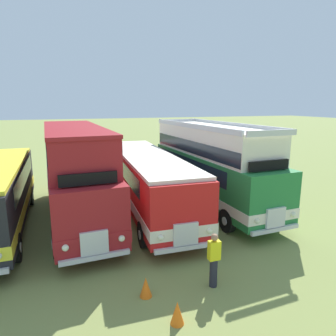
{
  "coord_description": "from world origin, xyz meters",
  "views": [
    {
      "loc": [
        -0.46,
        -14.5,
        5.53
      ],
      "look_at": [
        4.88,
        0.79,
        2.04
      ],
      "focal_mm": 32.09,
      "sensor_mm": 36.0,
      "label": 1
    }
  ],
  "objects_px": {
    "bus_third_in_row": "(76,169)",
    "bus_fourth_in_row": "(147,177)",
    "cone_near_end": "(146,287)",
    "marshal_person": "(214,260)",
    "bus_fifth_in_row": "(210,163)",
    "cone_mid_row": "(177,313)"
  },
  "relations": [
    {
      "from": "cone_mid_row",
      "to": "marshal_person",
      "type": "xyz_separation_m",
      "value": [
        1.63,
        1.15,
        0.57
      ]
    },
    {
      "from": "bus_third_in_row",
      "to": "cone_mid_row",
      "type": "height_order",
      "value": "bus_third_in_row"
    },
    {
      "from": "bus_fourth_in_row",
      "to": "cone_near_end",
      "type": "bearing_deg",
      "value": -105.66
    },
    {
      "from": "bus_third_in_row",
      "to": "cone_near_end",
      "type": "bearing_deg",
      "value": -77.76
    },
    {
      "from": "cone_near_end",
      "to": "cone_mid_row",
      "type": "bearing_deg",
      "value": -70.87
    },
    {
      "from": "bus_fifth_in_row",
      "to": "cone_near_end",
      "type": "relative_size",
      "value": 17.22
    },
    {
      "from": "bus_fifth_in_row",
      "to": "cone_near_end",
      "type": "distance_m",
      "value": 9.01
    },
    {
      "from": "bus_fifth_in_row",
      "to": "bus_third_in_row",
      "type": "bearing_deg",
      "value": 178.85
    },
    {
      "from": "bus_fourth_in_row",
      "to": "cone_near_end",
      "type": "height_order",
      "value": "bus_fourth_in_row"
    },
    {
      "from": "bus_fifth_in_row",
      "to": "marshal_person",
      "type": "xyz_separation_m",
      "value": [
        -3.43,
        -7.01,
        -1.47
      ]
    },
    {
      "from": "cone_near_end",
      "to": "marshal_person",
      "type": "distance_m",
      "value": 2.18
    },
    {
      "from": "marshal_person",
      "to": "cone_near_end",
      "type": "bearing_deg",
      "value": 174.74
    },
    {
      "from": "marshal_person",
      "to": "bus_third_in_row",
      "type": "bearing_deg",
      "value": 116.74
    },
    {
      "from": "cone_mid_row",
      "to": "bus_fifth_in_row",
      "type": "bearing_deg",
      "value": 58.2
    },
    {
      "from": "bus_third_in_row",
      "to": "cone_mid_row",
      "type": "relative_size",
      "value": 16.67
    },
    {
      "from": "cone_mid_row",
      "to": "marshal_person",
      "type": "relative_size",
      "value": 0.36
    },
    {
      "from": "bus_fourth_in_row",
      "to": "cone_mid_row",
      "type": "height_order",
      "value": "bus_fourth_in_row"
    },
    {
      "from": "bus_third_in_row",
      "to": "cone_mid_row",
      "type": "xyz_separation_m",
      "value": [
        1.98,
        -8.3,
        -2.16
      ]
    },
    {
      "from": "cone_mid_row",
      "to": "bus_fourth_in_row",
      "type": "bearing_deg",
      "value": 79.71
    },
    {
      "from": "bus_third_in_row",
      "to": "bus_fourth_in_row",
      "type": "bearing_deg",
      "value": 3.73
    },
    {
      "from": "bus_third_in_row",
      "to": "bus_fourth_in_row",
      "type": "relative_size",
      "value": 0.89
    },
    {
      "from": "bus_fourth_in_row",
      "to": "marshal_person",
      "type": "height_order",
      "value": "bus_fourth_in_row"
    }
  ]
}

